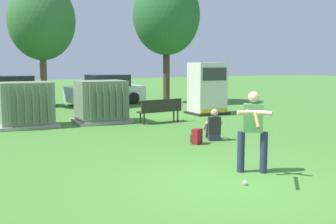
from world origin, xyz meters
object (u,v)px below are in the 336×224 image
Objects in this scene: sports_ball at (245,183)px; seated_spectator at (214,128)px; transformer_west at (26,105)px; generator_enclosure at (207,89)px; batter at (253,128)px; transformer_mid_west at (101,102)px; parked_car_leftmost at (11,93)px; backpack at (197,137)px; parked_car_left_of_center at (106,90)px; park_bench at (160,109)px.

seated_spectator is (1.97, 4.26, 0.33)m from sports_ball.
generator_enclosure is at bearing 2.41° from transformer_west.
transformer_mid_west is at bearing 94.08° from batter.
backpack is at bearing -73.60° from parked_car_leftmost.
transformer_west is 4.77× the size of backpack.
parked_car_leftmost is 1.00× the size of parked_car_left_of_center.
backpack is at bearing -123.79° from generator_enclosure.
parked_car_left_of_center reaches higher than backpack.
transformer_mid_west is at bearing -109.43° from parked_car_left_of_center.
transformer_west is 7.83m from generator_enclosure.
generator_enclosure is at bearing 27.26° from park_bench.
sports_ball is (-0.05, -9.36, -0.74)m from transformer_mid_west.
seated_spectator is (-3.13, -5.51, -0.76)m from generator_enclosure.
sports_ball is 16.24m from parked_car_left_of_center.
batter is 0.40× the size of parked_car_left_of_center.
batter is 0.40× the size of parked_car_leftmost.
transformer_mid_west is at bearing -175.30° from generator_enclosure.
seated_spectator is at bearing -69.38° from transformer_mid_west.
generator_enclosure is at bearing 4.70° from transformer_mid_west.
backpack is at bearing -95.70° from parked_car_left_of_center.
sports_ball is 4.71m from seated_spectator.
parked_car_leftmost is at bearing 109.56° from transformer_mid_west.
park_bench is 7.86m from parked_car_left_of_center.
park_bench is at bearing 79.64° from batter.
park_bench is at bearing -14.61° from transformer_west.
generator_enclosure is at bearing 64.08° from batter.
generator_enclosure reaches higher than transformer_west.
transformer_west is at bearing 132.12° from seated_spectator.
batter is at bearing -85.92° from transformer_mid_west.
transformer_mid_west reaches higher than park_bench.
park_bench is at bearing 88.83° from seated_spectator.
sports_ball is at bearing -98.54° from parked_car_left_of_center.
seated_spectator is at bearing -91.17° from park_bench.
transformer_west reaches higher than sports_ball.
parked_car_leftmost is at bearing 98.62° from sports_ball.
generator_enclosure is 25.56× the size of sports_ball.
parked_car_left_of_center reaches higher than seated_spectator.
batter reaches higher than backpack.
transformer_mid_west is 0.48× the size of parked_car_leftmost.
parked_car_left_of_center is at bearing -6.03° from parked_car_leftmost.
backpack is at bearing 80.82° from batter.
seated_spectator is at bearing -47.88° from transformer_west.
sports_ball is (-5.10, -9.77, -1.09)m from generator_enclosure.
backpack is at bearing -77.98° from transformer_mid_west.
backpack is 0.10× the size of parked_car_left_of_center.
sports_ball is at bearing -106.92° from backpack.
transformer_west reaches higher than park_bench.
parked_car_leftmost is at bearing 118.59° from park_bench.
transformer_west is 7.00m from seated_spectator.
transformer_west is at bearing 178.20° from transformer_mid_west.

